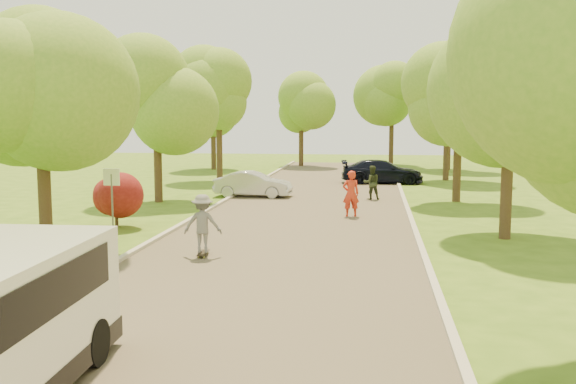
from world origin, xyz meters
The scene contains 22 objects.
ground centered at (0.00, 0.00, 0.00)m, with size 100.00×100.00×0.00m, color #3E6117.
road centered at (0.00, 8.00, 0.01)m, with size 8.00×60.00×0.01m, color #4C4438.
curb_left centered at (-4.05, 8.00, 0.06)m, with size 0.18×60.00×0.12m, color #B2AD9E.
curb_right centered at (4.05, 8.00, 0.06)m, with size 0.18×60.00×0.12m, color #B2AD9E.
street_sign centered at (-5.80, 4.00, 1.56)m, with size 0.55×0.06×2.17m.
red_shrub centered at (-6.30, 5.50, 1.10)m, with size 1.70×1.70×1.95m.
tree_l_mida centered at (-6.30, 1.00, 5.17)m, with size 4.71×4.60×7.39m.
tree_l_midb centered at (-6.81, 12.00, 4.59)m, with size 4.30×4.20×6.62m.
tree_l_far centered at (-6.39, 22.00, 5.47)m, with size 4.92×4.80×7.79m.
tree_r_mida centered at (7.02, 5.00, 5.54)m, with size 5.13×5.00×7.95m.
tree_r_midb centered at (6.60, 14.00, 4.88)m, with size 4.51×4.40×7.01m.
tree_r_far centered at (7.23, 24.00, 5.83)m, with size 5.33×5.20×8.34m.
tree_bg_a centered at (-8.78, 30.00, 5.31)m, with size 5.12×5.00×7.72m.
tree_bg_b centered at (8.22, 32.00, 5.54)m, with size 5.12×5.00×7.95m.
tree_bg_c centered at (-2.79, 34.00, 5.02)m, with size 4.92×4.80×7.33m.
tree_bg_d centered at (4.22, 36.00, 5.31)m, with size 5.12×5.00×7.72m.
silver_sedan centered at (-3.11, 14.42, 0.61)m, with size 1.29×3.71×1.22m, color #BBBBC0.
dark_sedan centered at (3.13, 21.60, 0.68)m, with size 1.91×4.70×1.36m, color black.
longboard centered at (-2.01, 1.20, 0.09)m, with size 0.31×0.85×0.10m.
skateboarder centered at (-2.01, 1.20, 0.92)m, with size 1.05×0.60×1.63m, color slate.
person_striped centered at (1.79, 8.82, 0.90)m, with size 0.65×0.43×1.79m, color red.
person_olive centered at (2.56, 14.10, 0.80)m, with size 0.77×0.60×1.59m, color #29311D.
Camera 1 is at (2.64, -15.77, 3.85)m, focal length 40.00 mm.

